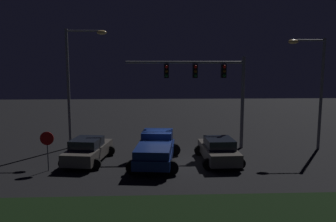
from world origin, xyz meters
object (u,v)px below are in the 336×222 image
object	(u,v)px
car_sedan	(88,150)
stop_sign	(47,143)
car_sedan_far	(218,150)
traffic_signal_gantry	(209,80)
street_lamp_left	(76,74)
street_lamp_right	(315,80)
pickup_truck	(156,147)

from	to	relation	value
car_sedan	stop_sign	xyz separation A→B (m)	(-1.90, -1.63, 0.82)
car_sedan_far	stop_sign	xyz separation A→B (m)	(-9.86, -1.27, 0.82)
car_sedan_far	traffic_signal_gantry	distance (m)	5.38
car_sedan	car_sedan_far	size ratio (longest dim) A/B	1.04
car_sedan	traffic_signal_gantry	xyz separation A→B (m)	(7.86, 3.06, 4.16)
car_sedan_far	car_sedan	bearing A→B (deg)	85.83
car_sedan_far	street_lamp_left	xyz separation A→B (m)	(-9.38, 4.05, 4.56)
car_sedan	traffic_signal_gantry	distance (m)	9.41
traffic_signal_gantry	street_lamp_right	xyz separation A→B (m)	(7.26, -0.57, 0.01)
car_sedan_far	street_lamp_left	distance (m)	11.19
pickup_truck	car_sedan	size ratio (longest dim) A/B	1.21
pickup_truck	street_lamp_right	world-z (taller)	street_lamp_right
car_sedan	street_lamp_left	distance (m)	6.04
car_sedan_far	street_lamp_right	distance (m)	8.77
car_sedan_far	traffic_signal_gantry	world-z (taller)	traffic_signal_gantry
pickup_truck	car_sedan	distance (m)	4.18
car_sedan_far	stop_sign	bearing A→B (deg)	95.74
traffic_signal_gantry	stop_sign	distance (m)	11.33
pickup_truck	street_lamp_left	distance (m)	8.19
street_lamp_left	stop_sign	xyz separation A→B (m)	(-0.48, -5.33, -3.74)
pickup_truck	car_sedan	xyz separation A→B (m)	(-4.14, 0.49, -0.26)
pickup_truck	traffic_signal_gantry	xyz separation A→B (m)	(3.73, 3.55, 3.90)
pickup_truck	traffic_signal_gantry	distance (m)	6.46
street_lamp_left	stop_sign	world-z (taller)	street_lamp_left
car_sedan_far	traffic_signal_gantry	bearing A→B (deg)	-0.11
traffic_signal_gantry	stop_sign	world-z (taller)	traffic_signal_gantry
stop_sign	pickup_truck	bearing A→B (deg)	10.67
stop_sign	street_lamp_left	bearing A→B (deg)	84.90
traffic_signal_gantry	street_lamp_left	distance (m)	9.32
street_lamp_left	street_lamp_right	size ratio (longest dim) A/B	1.09
street_lamp_left	street_lamp_right	bearing A→B (deg)	-4.21
pickup_truck	traffic_signal_gantry	bearing A→B (deg)	-40.23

